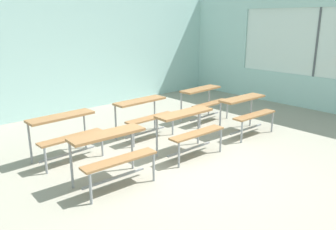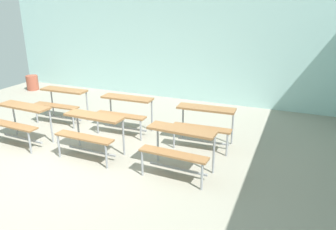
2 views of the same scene
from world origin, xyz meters
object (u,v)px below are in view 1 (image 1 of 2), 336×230
object	(u,v)px
desk_bench_r0c2	(247,107)
desk_bench_r1c0	(65,127)
desk_bench_r1c1	(144,110)
desk_bench_r1c2	(204,97)
desk_bench_r0c1	(189,123)
desk_bench_r0c0	(112,147)

from	to	relation	value
desk_bench_r0c2	desk_bench_r1c0	size ratio (longest dim) A/B	1.01
desk_bench_r1c1	desk_bench_r1c2	world-z (taller)	same
desk_bench_r0c1	desk_bench_r0c0	bearing A→B (deg)	-176.83
desk_bench_r0c0	desk_bench_r1c2	xyz separation A→B (m)	(3.29, 1.24, 0.00)
desk_bench_r1c1	desk_bench_r1c2	bearing A→B (deg)	-2.39
desk_bench_r1c0	desk_bench_r1c1	distance (m)	1.65
desk_bench_r0c0	desk_bench_r0c1	bearing A→B (deg)	4.49
desk_bench_r1c2	desk_bench_r1c0	bearing A→B (deg)	176.66
desk_bench_r0c0	desk_bench_r1c1	xyz separation A→B (m)	(1.56, 1.27, 0.00)
desk_bench_r1c2	desk_bench_r0c0	bearing A→B (deg)	-162.23
desk_bench_r1c0	desk_bench_r1c2	xyz separation A→B (m)	(3.38, -0.03, 0.00)
desk_bench_r0c0	desk_bench_r1c0	distance (m)	1.27
desk_bench_r0c0	desk_bench_r1c0	world-z (taller)	same
desk_bench_r0c0	desk_bench_r0c2	distance (m)	3.24
desk_bench_r1c1	desk_bench_r0c0	bearing A→B (deg)	-142.32
desk_bench_r1c0	desk_bench_r1c1	size ratio (longest dim) A/B	1.00
desk_bench_r0c1	desk_bench_r1c2	distance (m)	2.08
desk_bench_r0c2	desk_bench_r1c0	xyz separation A→B (m)	(-3.32, 1.22, 0.00)
desk_bench_r1c2	desk_bench_r0c1	bearing A→B (deg)	-148.13
desk_bench_r0c2	desk_bench_r1c2	xyz separation A→B (m)	(0.06, 1.20, 0.00)
desk_bench_r0c0	desk_bench_r1c1	world-z (taller)	same
desk_bench_r1c0	desk_bench_r1c2	world-z (taller)	same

